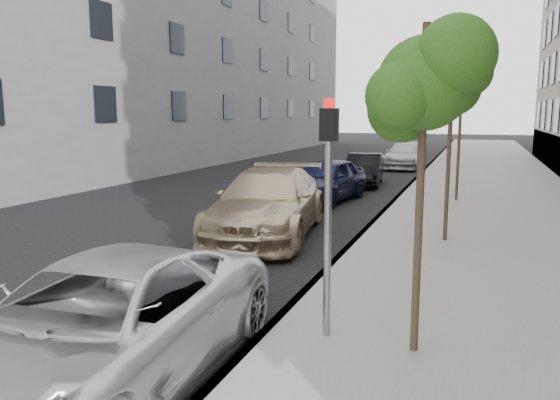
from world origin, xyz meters
The scene contains 12 objects.
ground centered at (0.00, 0.00, 0.00)m, with size 160.00×160.00×0.00m, color black.
sidewalk centered at (4.30, 24.00, 0.07)m, with size 6.40×72.00×0.14m, color gray.
curb centered at (1.18, 24.00, 0.07)m, with size 0.15×72.00×0.14m, color #9E9B93.
tree_near centered at (3.23, 1.50, 3.48)m, with size 1.52×1.32×4.10m.
tree_mid centered at (3.23, 8.00, 3.72)m, with size 1.67×1.47×4.40m.
tree_far centered at (3.23, 14.50, 4.42)m, with size 1.67×1.47×5.11m.
signal_pole centered at (2.02, 1.59, 2.13)m, with size 0.26×0.21×3.18m.
minivan centered at (-0.10, -0.42, 0.74)m, with size 2.45×5.32×1.48m, color silver.
suv centered at (-1.17, 7.59, 0.85)m, with size 2.39×5.87×1.70m, color #C1AC89.
sedan_blue centered at (-1.23, 13.39, 0.77)m, with size 1.83×4.55×1.55m, color black.
sedan_black centered at (-0.83, 18.33, 0.68)m, with size 1.44×4.13×1.36m, color black.
sedan_rear centered at (-0.10, 26.40, 0.73)m, with size 2.05×5.05×1.47m, color #ADB0B5.
Camera 1 is at (3.85, -5.29, 3.14)m, focal length 35.00 mm.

